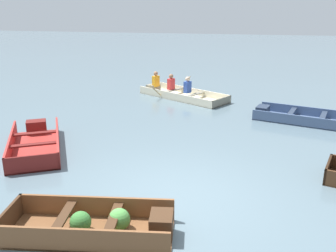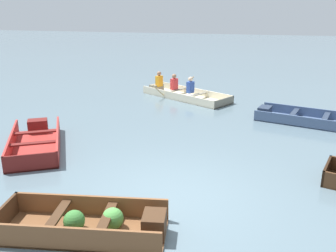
{
  "view_description": "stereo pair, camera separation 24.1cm",
  "coord_description": "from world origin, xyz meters",
  "px_view_note": "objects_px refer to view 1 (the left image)",
  "views": [
    {
      "loc": [
        1.17,
        -6.33,
        3.58
      ],
      "look_at": [
        -0.79,
        3.25,
        0.35
      ],
      "focal_mm": 40.0,
      "sensor_mm": 36.0,
      "label": 1
    },
    {
      "loc": [
        1.41,
        -6.28,
        3.58
      ],
      "look_at": [
        -0.79,
        3.25,
        0.35
      ],
      "focal_mm": 40.0,
      "sensor_mm": 36.0,
      "label": 2
    }
  ],
  "objects_px": {
    "skiff_slate_blue_near_moored": "(302,118)",
    "rowboat_cream_with_crew": "(179,93)",
    "skiff_red_mid_moored": "(35,143)",
    "dinghy_wooden_brown_foreground": "(98,225)"
  },
  "relations": [
    {
      "from": "skiff_slate_blue_near_moored",
      "to": "rowboat_cream_with_crew",
      "type": "distance_m",
      "value": 5.0
    },
    {
      "from": "dinghy_wooden_brown_foreground",
      "to": "rowboat_cream_with_crew",
      "type": "xyz_separation_m",
      "value": [
        -0.35,
        9.43,
        0.01
      ]
    },
    {
      "from": "skiff_slate_blue_near_moored",
      "to": "skiff_red_mid_moored",
      "type": "xyz_separation_m",
      "value": [
        -7.06,
        -3.8,
        0.03
      ]
    },
    {
      "from": "dinghy_wooden_brown_foreground",
      "to": "skiff_red_mid_moored",
      "type": "xyz_separation_m",
      "value": [
        -3.02,
        3.25,
        -0.02
      ]
    },
    {
      "from": "skiff_red_mid_moored",
      "to": "rowboat_cream_with_crew",
      "type": "height_order",
      "value": "rowboat_cream_with_crew"
    },
    {
      "from": "dinghy_wooden_brown_foreground",
      "to": "skiff_slate_blue_near_moored",
      "type": "distance_m",
      "value": 8.13
    },
    {
      "from": "dinghy_wooden_brown_foreground",
      "to": "skiff_red_mid_moored",
      "type": "height_order",
      "value": "dinghy_wooden_brown_foreground"
    },
    {
      "from": "skiff_slate_blue_near_moored",
      "to": "rowboat_cream_with_crew",
      "type": "bearing_deg",
      "value": 151.55
    },
    {
      "from": "dinghy_wooden_brown_foreground",
      "to": "skiff_slate_blue_near_moored",
      "type": "relative_size",
      "value": 0.84
    },
    {
      "from": "dinghy_wooden_brown_foreground",
      "to": "skiff_slate_blue_near_moored",
      "type": "height_order",
      "value": "dinghy_wooden_brown_foreground"
    }
  ]
}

